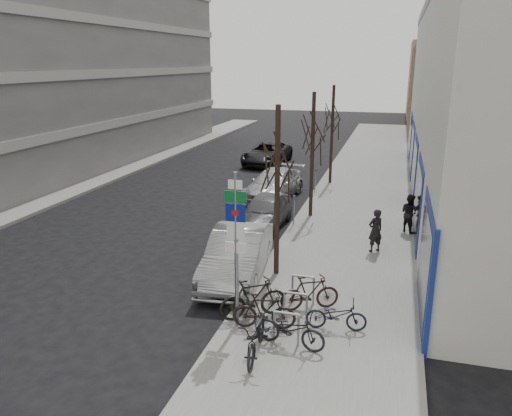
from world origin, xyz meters
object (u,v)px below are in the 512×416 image
Objects in this scene: meter_mid at (294,207)px; pedestrian_far at (409,213)px; tree_near at (278,152)px; bike_rack at (295,304)px; bike_far_curb at (291,326)px; bike_mid_curb at (336,313)px; bike_far_inner at (310,292)px; parked_car_mid at (265,211)px; pedestrian_near at (375,231)px; meter_front at (259,255)px; bike_near_left at (257,333)px; parked_car_front at (237,255)px; meter_back at (315,178)px; lane_car at (267,153)px; tree_far at (333,111)px; parked_car_back at (274,184)px; bike_mid_inner at (253,298)px; bike_near_right at (264,311)px; highway_sign_pole at (236,241)px; tree_mid at (313,126)px.

pedestrian_far is at bearing 4.84° from meter_mid.
tree_near reaches higher than pedestrian_far.
bike_far_curb is at bearing -84.02° from bike_rack.
bike_far_inner is (-0.83, 0.88, 0.04)m from bike_mid_curb.
parked_car_mid is (-2.98, 8.94, 0.01)m from bike_far_curb.
pedestrian_near reaches higher than parked_car_mid.
meter_front is 5.50m from meter_mid.
parked_car_mid is (-2.31, 9.54, -0.03)m from bike_near_left.
meter_front is 0.78m from parked_car_front.
meter_back is 6.87m from pedestrian_far.
bike_far_curb is 22.82m from lane_car.
tree_far is 4.33× the size of meter_back.
bike_mid_curb is at bearing -31.94° from bike_far_curb.
parked_car_front is 0.98× the size of parked_car_back.
pedestrian_near is at bearing -42.87° from bike_far_inner.
parked_car_back is (-2.49, 12.45, -0.01)m from bike_mid_inner.
bike_mid_inner is (-0.58, 1.69, -0.00)m from bike_near_left.
pedestrian_far is (4.14, -7.61, -3.17)m from tree_far.
bike_near_left is (0.66, -17.69, -3.38)m from tree_far.
bike_near_right is at bearing 118.42° from bike_far_inner.
meter_front is 0.26× the size of parked_car_back.
meter_front reaches higher than bike_rack.
meter_mid is at bearing 10.11° from parked_car_mid.
tree_far is at bearing 78.67° from parked_car_front.
bike_mid_inner is at bearing 107.41° from pedestrian_far.
pedestrian_near is at bearing -60.43° from bike_mid_inner.
tree_near is at bearing 95.66° from pedestrian_far.
parked_car_mid is 13.42m from lane_car.
lane_car is at bearing 98.91° from bike_near_left.
parked_car_back reaches higher than bike_rack.
tree_far is at bearing 88.09° from meter_front.
meter_mid is 0.26× the size of parked_car_back.
meter_back is at bearing 90.00° from meter_front.
bike_near_left is 0.89m from bike_far_curb.
meter_front is at bearing -90.00° from meter_mid.
tree_near reaches higher than bike_far_curb.
bike_near_left is 1.12× the size of bike_far_inner.
highway_sign_pole is 3.13m from bike_mid_curb.
parked_car_back is at bearing -69.80° from lane_car.
bike_mid_inner is 1.20× the size of pedestrian_far.
lane_car is (-5.44, 21.32, 0.08)m from bike_near_right.
tree_mid is 3.57× the size of bike_mid_curb.
pedestrian_far is (4.14, 5.39, -3.17)m from tree_near.
meter_back is 13.52m from bike_mid_inner.
bike_near_left is (-0.54, -1.79, 0.06)m from bike_rack.
lane_car is (-5.01, 20.86, 0.00)m from bike_mid_inner.
bike_far_inner reaches higher than bike_rack.
parked_car_back is (-3.61, 12.35, 0.05)m from bike_rack.
parked_car_back is (-3.86, 11.60, 0.05)m from bike_far_inner.
parked_car_mid reaches higher than bike_near_left.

